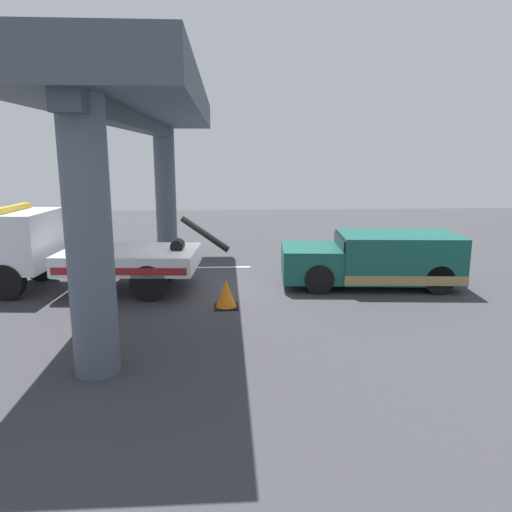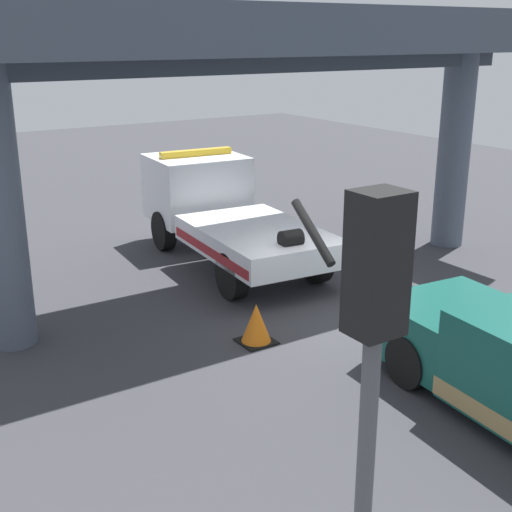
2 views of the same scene
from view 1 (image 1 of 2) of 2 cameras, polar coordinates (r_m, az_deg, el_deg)
ground_plane at (r=14.66m, az=-5.27°, el=-3.86°), size 60.00×40.00×0.10m
lane_stripe_west at (r=18.03m, az=14.40°, el=-1.01°), size 2.60×0.16×0.01m
lane_stripe_mid at (r=17.17m, az=-5.03°, el=-1.32°), size 2.60×0.16×0.01m
lane_stripe_east at (r=18.34m, az=-24.12°, el=-1.48°), size 2.60×0.16×0.01m
tow_truck_white at (r=15.17m, az=-21.56°, el=0.73°), size 7.33×2.85×2.46m
towed_van_green at (r=15.15m, az=14.03°, el=-0.43°), size 5.35×2.57×1.58m
overpass_structure at (r=14.33m, az=-13.63°, el=15.71°), size 3.60×13.16×5.80m
traffic_cone_orange at (r=12.68m, az=-3.50°, el=-4.49°), size 0.62×0.62×0.74m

